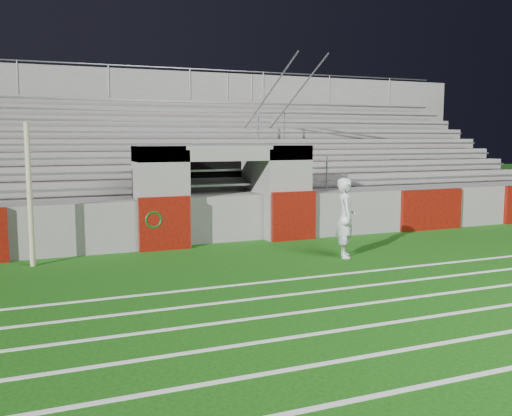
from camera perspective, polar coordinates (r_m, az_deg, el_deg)
name	(u,v)px	position (r m, az deg, el deg)	size (l,w,h in m)	color
ground	(279,268)	(12.40, 2.36, -6.03)	(90.00, 90.00, 0.00)	#13480C
field_post	(30,195)	(13.29, -21.70, 1.22)	(0.12, 0.12, 3.14)	#BBB28B
field_markings	(435,344)	(8.32, 17.46, -12.89)	(28.00, 8.09, 0.01)	white
stadium_structure	(181,177)	(19.64, -7.50, 3.12)	(26.00, 8.48, 5.42)	slate
goalkeeper_with_ball	(346,218)	(13.53, 8.95, -0.98)	(0.69, 0.81, 1.88)	silver
hose_coil	(153,222)	(14.35, -10.23, -1.40)	(0.57, 0.15, 0.62)	#0E4610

